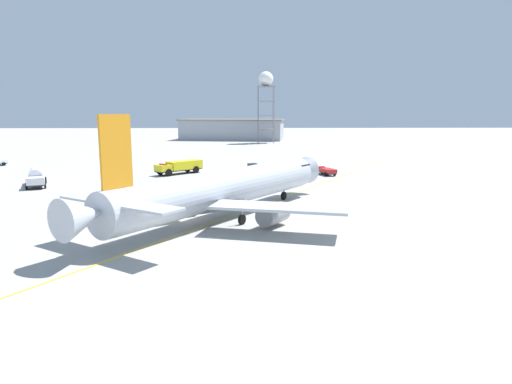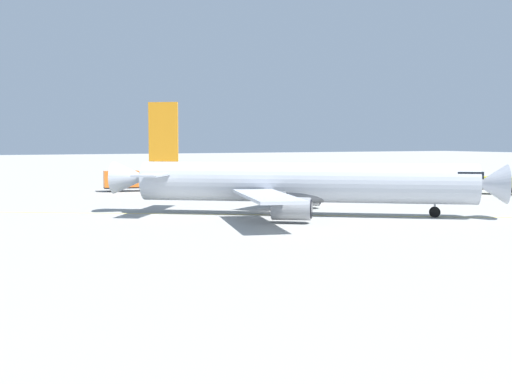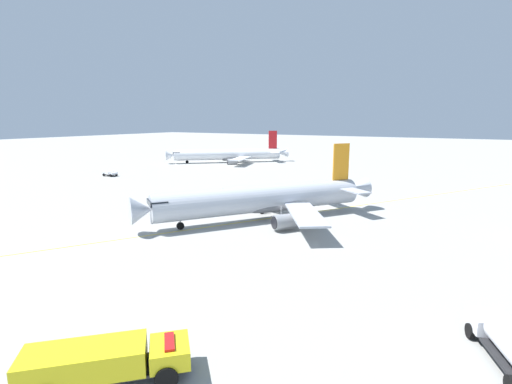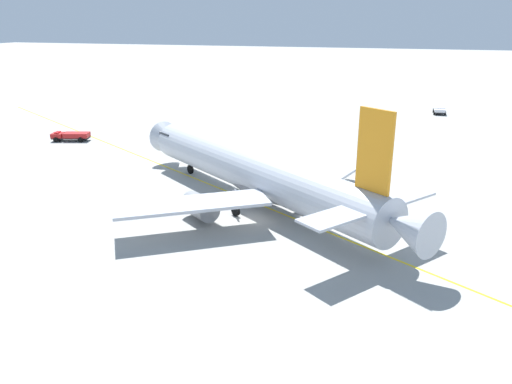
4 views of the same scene
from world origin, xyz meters
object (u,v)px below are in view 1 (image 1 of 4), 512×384
at_px(baggage_truck_truck, 256,166).
at_px(ops_pickup_truck, 326,171).
at_px(fire_tender_truck, 180,166).
at_px(fuel_tanker_truck, 36,176).
at_px(radar_tower, 266,84).
at_px(airliner_main, 223,190).

distance_m(baggage_truck_truck, ops_pickup_truck, 15.56).
xyz_separation_m(ops_pickup_truck, fire_tender_truck, (28.22, -2.08, 0.72)).
height_order(baggage_truck_truck, fuel_tanker_truck, fuel_tanker_truck).
xyz_separation_m(ops_pickup_truck, radar_tower, (7.03, -91.85, 21.86)).
bearing_deg(radar_tower, fire_tender_truck, 76.72).
distance_m(ops_pickup_truck, radar_tower, 94.68).
distance_m(airliner_main, ops_pickup_truck, 40.33).
relative_size(ops_pickup_truck, radar_tower, 0.22).
distance_m(fire_tender_truck, radar_tower, 94.63).
height_order(fire_tender_truck, radar_tower, radar_tower).
bearing_deg(radar_tower, fuel_tanker_truck, 67.68).
distance_m(airliner_main, baggage_truck_truck, 44.49).
bearing_deg(fire_tender_truck, fuel_tanker_truck, -10.77).
height_order(airliner_main, fire_tender_truck, airliner_main).
xyz_separation_m(fire_tender_truck, radar_tower, (-21.19, -89.77, 21.14)).
bearing_deg(fuel_tanker_truck, ops_pickup_truck, 81.43).
xyz_separation_m(airliner_main, radar_tower, (-11.10, -127.79, 19.45)).
xyz_separation_m(ops_pickup_truck, fuel_tanker_truck, (49.67, 11.97, 0.75)).
height_order(baggage_truck_truck, radar_tower, radar_tower).
bearing_deg(baggage_truck_truck, ops_pickup_truck, -153.03).
xyz_separation_m(fuel_tanker_truck, fire_tender_truck, (-21.45, -14.05, -0.03)).
height_order(ops_pickup_truck, fuel_tanker_truck, fuel_tanker_truck).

